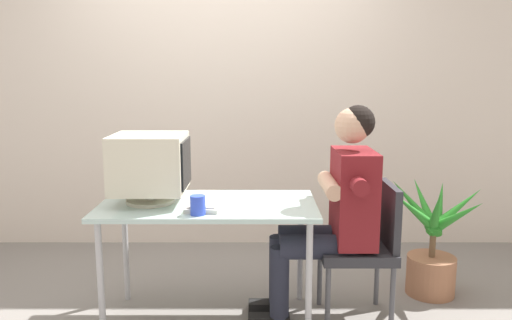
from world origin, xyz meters
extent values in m
plane|color=gray|center=(0.00, 0.00, 0.00)|extent=(12.00, 12.00, 0.00)
cube|color=beige|center=(0.30, 1.40, 1.50)|extent=(8.00, 0.10, 3.00)
cylinder|color=#B7B7BC|center=(-0.56, -0.26, 0.34)|extent=(0.04, 0.04, 0.68)
cylinder|color=#B7B7BC|center=(0.56, -0.26, 0.34)|extent=(0.04, 0.04, 0.68)
cylinder|color=#B7B7BC|center=(-0.56, 0.26, 0.34)|extent=(0.04, 0.04, 0.68)
cylinder|color=#B7B7BC|center=(0.56, 0.26, 0.34)|extent=(0.04, 0.04, 0.68)
cube|color=silver|center=(0.00, 0.00, 0.70)|extent=(1.23, 0.64, 0.03)
cylinder|color=beige|center=(-0.33, 0.01, 0.72)|extent=(0.28, 0.28, 0.02)
cylinder|color=beige|center=(-0.33, 0.01, 0.75)|extent=(0.06, 0.06, 0.05)
cube|color=beige|center=(-0.33, 0.01, 0.94)|extent=(0.41, 0.38, 0.32)
cube|color=black|center=(-0.12, 0.01, 0.94)|extent=(0.01, 0.32, 0.27)
cube|color=silver|center=(-0.01, -0.01, 0.72)|extent=(0.19, 0.45, 0.02)
cube|color=beige|center=(-0.01, -0.01, 0.74)|extent=(0.16, 0.40, 0.01)
cylinder|color=#4C4C51|center=(0.67, -0.17, 0.20)|extent=(0.03, 0.03, 0.40)
cylinder|color=#4C4C51|center=(1.03, -0.17, 0.20)|extent=(0.03, 0.03, 0.40)
cylinder|color=#4C4C51|center=(0.67, 0.19, 0.20)|extent=(0.03, 0.03, 0.40)
cylinder|color=#4C4C51|center=(1.03, 0.19, 0.20)|extent=(0.03, 0.03, 0.40)
cube|color=#2D2D33|center=(0.85, 0.01, 0.43)|extent=(0.42, 0.42, 0.06)
cube|color=#2D2D33|center=(1.04, 0.01, 0.64)|extent=(0.04, 0.38, 0.36)
cube|color=maroon|center=(0.83, 0.01, 0.74)|extent=(0.22, 0.39, 0.54)
sphere|color=tan|center=(0.81, 0.01, 1.15)|extent=(0.20, 0.20, 0.20)
sphere|color=black|center=(0.84, 0.01, 1.17)|extent=(0.19, 0.19, 0.19)
cylinder|color=#262838|center=(0.62, -0.08, 0.48)|extent=(0.42, 0.14, 0.14)
cylinder|color=#262838|center=(0.62, 0.10, 0.48)|extent=(0.42, 0.14, 0.14)
cylinder|color=#262838|center=(0.41, -0.08, 0.24)|extent=(0.11, 0.11, 0.48)
cylinder|color=#262838|center=(0.41, 0.10, 0.24)|extent=(0.11, 0.11, 0.48)
cube|color=black|center=(0.35, -0.08, 0.03)|extent=(0.24, 0.09, 0.06)
cube|color=black|center=(0.35, 0.10, 0.03)|extent=(0.24, 0.09, 0.06)
cylinder|color=maroon|center=(0.81, -0.22, 0.86)|extent=(0.09, 0.14, 0.09)
cylinder|color=maroon|center=(0.81, 0.23, 0.86)|extent=(0.09, 0.14, 0.09)
cylinder|color=tan|center=(0.69, 0.01, 0.81)|extent=(0.09, 0.39, 0.09)
cylinder|color=#9E6647|center=(1.43, 0.34, 0.13)|extent=(0.31, 0.31, 0.26)
cylinder|color=brown|center=(1.43, 0.34, 0.36)|extent=(0.04, 0.04, 0.20)
cone|color=#2D892B|center=(1.56, 0.36, 0.57)|extent=(0.40, 0.13, 0.34)
cone|color=#2D892B|center=(1.50, 0.46, 0.56)|extent=(0.24, 0.37, 0.36)
cone|color=#2D892B|center=(1.40, 0.47, 0.57)|extent=(0.14, 0.38, 0.36)
cone|color=#2D892B|center=(1.32, 0.40, 0.58)|extent=(0.34, 0.24, 0.38)
cone|color=#2D892B|center=(1.29, 0.31, 0.57)|extent=(0.39, 0.17, 0.34)
cone|color=#2D892B|center=(1.40, 0.23, 0.59)|extent=(0.15, 0.34, 0.39)
cone|color=#2D892B|center=(1.52, 0.23, 0.56)|extent=(0.29, 0.35, 0.35)
cylinder|color=blue|center=(-0.03, -0.24, 0.76)|extent=(0.08, 0.08, 0.10)
torus|color=blue|center=(-0.03, -0.19, 0.76)|extent=(0.07, 0.01, 0.07)
camera|label=1|loc=(0.27, -2.79, 1.45)|focal=35.27mm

